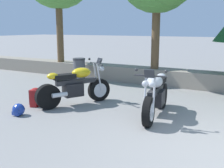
{
  "coord_description": "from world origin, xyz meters",
  "views": [
    {
      "loc": [
        0.3,
        -4.36,
        1.96
      ],
      "look_at": [
        -2.81,
        1.2,
        0.65
      ],
      "focal_mm": 43.66,
      "sensor_mm": 36.0,
      "label": 1
    }
  ],
  "objects_px": {
    "motorcycle_silver_centre": "(156,95)",
    "trash_bin": "(79,70)",
    "rider_helmet": "(18,110)",
    "rider_backpack": "(35,97)",
    "motorcycle_yellow_near_left": "(76,86)"
  },
  "relations": [
    {
      "from": "rider_backpack",
      "to": "rider_helmet",
      "type": "relative_size",
      "value": 1.68
    },
    {
      "from": "motorcycle_silver_centre",
      "to": "rider_helmet",
      "type": "bearing_deg",
      "value": -151.41
    },
    {
      "from": "rider_backpack",
      "to": "motorcycle_yellow_near_left",
      "type": "bearing_deg",
      "value": 36.86
    },
    {
      "from": "motorcycle_yellow_near_left",
      "to": "rider_helmet",
      "type": "bearing_deg",
      "value": -113.26
    },
    {
      "from": "motorcycle_silver_centre",
      "to": "trash_bin",
      "type": "relative_size",
      "value": 2.4
    },
    {
      "from": "motorcycle_silver_centre",
      "to": "trash_bin",
      "type": "bearing_deg",
      "value": 146.99
    },
    {
      "from": "rider_backpack",
      "to": "rider_helmet",
      "type": "height_order",
      "value": "rider_backpack"
    },
    {
      "from": "motorcycle_yellow_near_left",
      "to": "trash_bin",
      "type": "xyz_separation_m",
      "value": [
        -1.84,
        2.69,
        -0.05
      ]
    },
    {
      "from": "motorcycle_silver_centre",
      "to": "rider_helmet",
      "type": "xyz_separation_m",
      "value": [
        -2.74,
        -1.49,
        -0.35
      ]
    },
    {
      "from": "rider_helmet",
      "to": "trash_bin",
      "type": "distance_m",
      "value": 4.28
    },
    {
      "from": "motorcycle_yellow_near_left",
      "to": "trash_bin",
      "type": "relative_size",
      "value": 2.2
    },
    {
      "from": "rider_helmet",
      "to": "rider_backpack",
      "type": "bearing_deg",
      "value": 106.12
    },
    {
      "from": "trash_bin",
      "to": "motorcycle_silver_centre",
      "type": "bearing_deg",
      "value": -33.01
    },
    {
      "from": "motorcycle_yellow_near_left",
      "to": "motorcycle_silver_centre",
      "type": "height_order",
      "value": "same"
    },
    {
      "from": "motorcycle_yellow_near_left",
      "to": "rider_backpack",
      "type": "height_order",
      "value": "motorcycle_yellow_near_left"
    }
  ]
}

